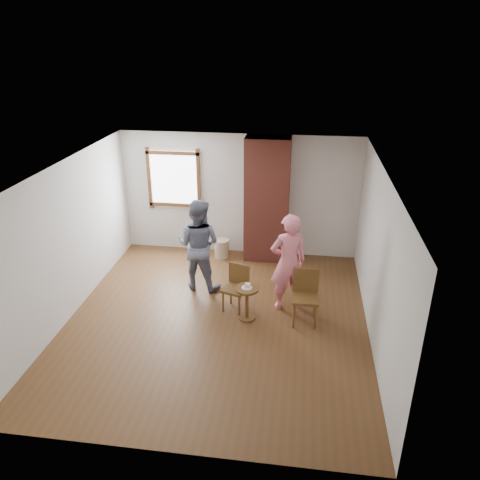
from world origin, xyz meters
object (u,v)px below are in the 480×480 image
dining_chair_left (237,285)px  dining_chair_right (305,293)px  side_table (247,298)px  person_pink (288,262)px  stoneware_crock (222,248)px  man (198,245)px

dining_chair_left → dining_chair_right: bearing=7.0°
side_table → person_pink: size_ratio=0.34×
dining_chair_left → side_table: size_ratio=1.37×
dining_chair_left → stoneware_crock: bearing=124.2°
stoneware_crock → man: bearing=-98.4°
man → dining_chair_left: bearing=151.7°
stoneware_crock → dining_chair_left: bearing=-72.8°
person_pink → side_table: bearing=16.4°
man → person_pink: bearing=174.4°
stoneware_crock → dining_chair_left: size_ratio=0.49×
dining_chair_right → dining_chair_left: bearing=169.0°
stoneware_crock → dining_chair_left: 2.07m
man → dining_chair_right: bearing=167.4°
side_table → person_pink: person_pink is taller
side_table → dining_chair_left: bearing=124.9°
dining_chair_left → man: size_ratio=0.47×
stoneware_crock → dining_chair_right: 2.83m
stoneware_crock → man: (-0.19, -1.31, 0.67)m
dining_chair_left → person_pink: person_pink is taller
dining_chair_right → side_table: (-0.96, -0.10, -0.11)m
stoneware_crock → person_pink: bearing=-50.7°
stoneware_crock → dining_chair_right: size_ratio=0.44×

